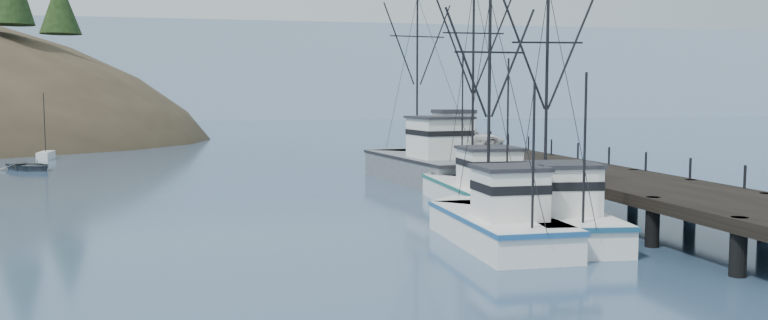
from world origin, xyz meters
TOP-DOWN VIEW (x-y plane):
  - ground at (0.00, 0.00)m, footprint 400.00×400.00m
  - pier at (14.00, 16.00)m, footprint 6.00×44.00m
  - distant_ridge at (10.00, 170.00)m, footprint 360.00×40.00m
  - distant_ridge_far at (-40.00, 185.00)m, footprint 180.00×25.00m
  - trawler_near at (8.43, 3.89)m, footprint 4.69×10.83m
  - trawler_mid at (5.61, 3.10)m, footprint 3.47×10.20m
  - trawler_far at (8.60, 13.40)m, footprint 4.29×12.37m
  - work_vessel at (8.75, 24.50)m, footprint 6.52×15.93m
  - pier_shed at (13.84, 34.00)m, footprint 3.00×3.20m
  - pickup_truck at (13.53, 29.03)m, footprint 5.71×3.41m
  - motorboat at (-20.02, 39.16)m, footprint 5.87×5.91m

SIDE VIEW (x-z plane):
  - ground at x=0.00m, z-range 0.00..0.00m
  - distant_ridge at x=10.00m, z-range -13.00..13.00m
  - distant_ridge_far at x=-40.00m, z-range -9.00..9.00m
  - motorboat at x=-20.02m, z-range -0.50..0.50m
  - trawler_mid at x=5.61m, z-range -4.34..5.97m
  - trawler_near at x=8.43m, z-range -4.67..6.31m
  - trawler_far at x=8.60m, z-range -5.44..7.08m
  - work_vessel at x=8.75m, z-range -5.38..7.84m
  - pier at x=14.00m, z-range 0.69..2.69m
  - pickup_truck at x=13.53m, z-range 2.00..3.49m
  - pier_shed at x=13.84m, z-range 2.02..4.82m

